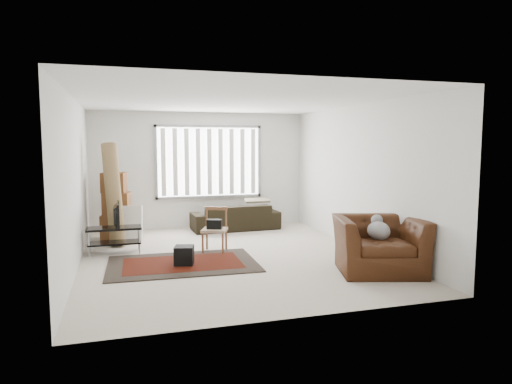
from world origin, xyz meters
TOP-DOWN VIEW (x-y plane):
  - room at (0.03, 0.51)m, footprint 6.00×6.02m
  - persian_rug at (-0.87, -0.30)m, footprint 2.45×1.68m
  - tv_stand at (-1.95, 0.83)m, footprint 0.95×0.43m
  - tv at (-1.95, 0.83)m, footprint 0.10×0.77m
  - subwoofer at (-0.86, -0.37)m, footprint 0.37×0.37m
  - moving_boxes at (-1.92, 2.13)m, footprint 0.65×0.61m
  - white_flatpack at (-1.70, 1.79)m, footprint 0.59×0.30m
  - rolled_rug at (-1.96, 1.59)m, footprint 0.49×0.80m
  - sofa at (0.70, 2.45)m, footprint 2.03×0.95m
  - side_chair at (-0.19, 0.44)m, footprint 0.56×0.56m
  - armchair at (1.99, -1.58)m, footprint 1.57×1.45m

SIDE VIEW (x-z plane):
  - persian_rug at x=-0.87m, z-range 0.00..0.02m
  - subwoofer at x=-0.86m, z-range 0.02..0.32m
  - tv_stand at x=-1.95m, z-range 0.11..0.58m
  - white_flatpack at x=-1.70m, z-range 0.00..0.73m
  - sofa at x=0.70m, z-range 0.00..0.77m
  - side_chair at x=-0.19m, z-range 0.04..0.85m
  - armchair at x=1.99m, z-range 0.00..0.97m
  - moving_boxes at x=-1.92m, z-range -0.05..1.34m
  - tv at x=-1.95m, z-range 0.48..0.92m
  - rolled_rug at x=-1.96m, z-range 0.00..2.00m
  - room at x=0.03m, z-range 0.40..3.11m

